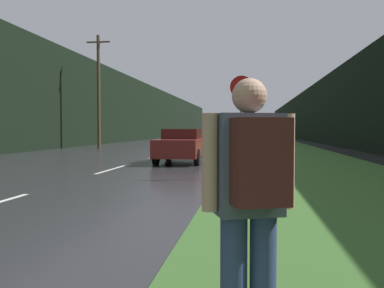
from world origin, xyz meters
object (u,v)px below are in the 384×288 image
Objects in this scene: car_passing_near at (182,145)px; delivery_truck at (220,127)px; stop_sign at (241,117)px; hitchhiker_with_backpack at (251,198)px.

delivery_truck is (-3.95, 77.14, 1.16)m from car_passing_near.
car_passing_near is at bearing 116.11° from stop_sign.
stop_sign is 6.04m from car_passing_near.
stop_sign reaches higher than hitchhiker_with_backpack.
stop_sign is 82.74m from delivery_truck.
delivery_truck reaches higher than stop_sign.
stop_sign is 1.69× the size of hitchhiker_with_backpack.
delivery_truck reaches higher than hitchhiker_with_backpack.
hitchhiker_with_backpack is (0.25, -9.16, -0.78)m from stop_sign.
hitchhiker_with_backpack is 0.43× the size of car_passing_near.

